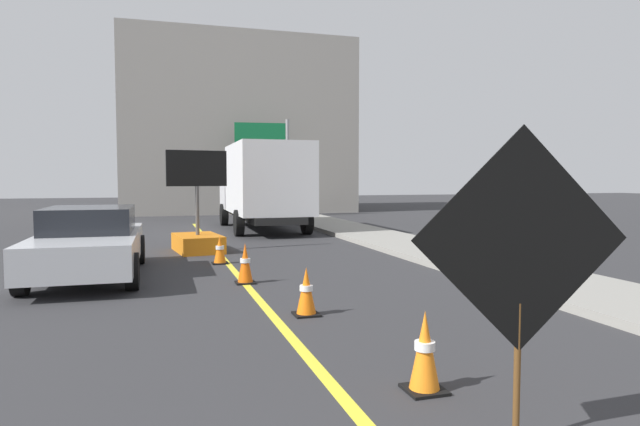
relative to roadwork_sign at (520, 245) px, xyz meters
The scene contains 11 objects.
lane_center_stripe 3.25m from the roadwork_sign, 109.02° to the left, with size 0.14×36.00×0.01m, color yellow.
roadwork_sign is the anchor object (origin of this frame).
arrow_board_trailer 11.68m from the roadwork_sign, 97.16° to the left, with size 1.60×1.93×2.70m.
box_truck 17.10m from the roadwork_sign, 85.34° to the left, with size 2.72×7.01×3.20m.
pickup_car 9.15m from the roadwork_sign, 114.51° to the left, with size 2.03×4.70×1.38m.
highway_guide_sign 24.70m from the roadwork_sign, 82.34° to the left, with size 2.78×0.39×5.00m.
far_building_block 30.96m from the roadwork_sign, 85.95° to the left, with size 13.02×9.15×9.95m, color gray.
traffic_cone_near_sign 1.56m from the roadwork_sign, 99.14° to the left, with size 0.36×0.36×0.75m.
traffic_cone_mid_lane 4.28m from the roadwork_sign, 96.60° to the left, with size 0.36×0.36×0.69m.
traffic_cone_far_lane 6.88m from the roadwork_sign, 97.89° to the left, with size 0.36×0.36×0.76m.
traffic_cone_curbside 9.38m from the roadwork_sign, 96.91° to the left, with size 0.36×0.36×0.66m.
Camera 1 is at (-1.56, -0.06, 1.95)m, focal length 30.67 mm.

